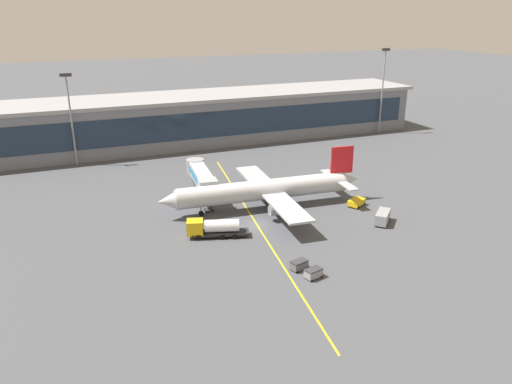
# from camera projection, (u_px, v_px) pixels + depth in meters

# --- Properties ---
(ground_plane) EXTENTS (700.00, 700.00, 0.00)m
(ground_plane) POSITION_uv_depth(u_px,v_px,m) (255.00, 226.00, 91.36)
(ground_plane) COLOR #47494F
(apron_lead_in_line) EXTENTS (11.52, 79.25, 0.01)m
(apron_lead_in_line) POSITION_uv_depth(u_px,v_px,m) (255.00, 221.00, 93.34)
(apron_lead_in_line) COLOR yellow
(apron_lead_in_line) RESTS_ON ground_plane
(terminal_building) EXTENTS (190.11, 22.21, 14.15)m
(terminal_building) POSITION_uv_depth(u_px,v_px,m) (112.00, 125.00, 139.11)
(terminal_building) COLOR slate
(terminal_building) RESTS_ON ground_plane
(main_airliner) EXTENTS (42.38, 33.65, 11.42)m
(main_airliner) POSITION_uv_depth(u_px,v_px,m) (264.00, 190.00, 98.14)
(main_airliner) COLOR #B2B7BC
(main_airliner) RESTS_ON ground_plane
(jet_bridge) EXTENTS (5.35, 17.82, 6.65)m
(jet_bridge) POSITION_uv_depth(u_px,v_px,m) (201.00, 176.00, 103.30)
(jet_bridge) COLOR #B2B7BC
(jet_bridge) RESTS_ON ground_plane
(fuel_tanker) EXTENTS (11.05, 5.65, 3.25)m
(fuel_tanker) POSITION_uv_depth(u_px,v_px,m) (214.00, 228.00, 86.25)
(fuel_tanker) COLOR #232326
(fuel_tanker) RESTS_ON ground_plane
(crew_van) EXTENTS (5.03, 5.01, 2.30)m
(crew_van) POSITION_uv_depth(u_px,v_px,m) (383.00, 217.00, 92.07)
(crew_van) COLOR gray
(crew_van) RESTS_ON ground_plane
(pushback_tug) EXTENTS (4.44, 3.87, 1.40)m
(pushback_tug) POSITION_uv_depth(u_px,v_px,m) (357.00, 202.00, 100.36)
(pushback_tug) COLOR yellow
(pushback_tug) RESTS_ON ground_plane
(baggage_cart_0) EXTENTS (2.96, 2.20, 1.48)m
(baggage_cart_0) POSITION_uv_depth(u_px,v_px,m) (313.00, 273.00, 73.31)
(baggage_cart_0) COLOR gray
(baggage_cart_0) RESTS_ON ground_plane
(baggage_cart_1) EXTENTS (2.96, 2.20, 1.48)m
(baggage_cart_1) POSITION_uv_depth(u_px,v_px,m) (299.00, 265.00, 75.69)
(baggage_cart_1) COLOR #595B60
(baggage_cart_1) RESTS_ON ground_plane
(apron_light_mast_0) EXTENTS (2.80, 0.50, 26.57)m
(apron_light_mast_0) POSITION_uv_depth(u_px,v_px,m) (383.00, 85.00, 155.34)
(apron_light_mast_0) COLOR gray
(apron_light_mast_0) RESTS_ON ground_plane
(apron_light_mast_1) EXTENTS (2.80, 0.50, 23.19)m
(apron_light_mast_1) POSITION_uv_depth(u_px,v_px,m) (70.00, 113.00, 122.62)
(apron_light_mast_1) COLOR gray
(apron_light_mast_1) RESTS_ON ground_plane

